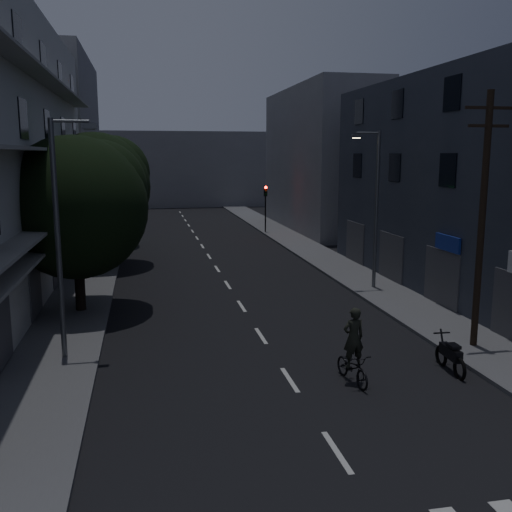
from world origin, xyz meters
name	(u,v)px	position (x,y,z in m)	size (l,w,h in m)	color
ground	(216,267)	(0.00, 25.00, 0.00)	(160.00, 160.00, 0.00)	black
sidewalk_left	(93,271)	(-7.50, 25.00, 0.07)	(3.00, 90.00, 0.15)	#565659
sidewalk_right	(330,262)	(7.50, 25.00, 0.07)	(3.00, 90.00, 0.15)	#565659
lane_markings	(205,251)	(0.00, 31.25, 0.01)	(0.15, 60.50, 0.01)	beige
building_right	(501,187)	(11.99, 14.00, 5.50)	(6.19, 28.00, 11.00)	#2D313D
building_far_left	(60,144)	(-12.00, 48.00, 8.00)	(6.00, 20.00, 16.00)	slate
building_far_right	(320,160)	(12.00, 42.00, 6.50)	(6.00, 20.00, 13.00)	slate
building_far_end	(175,169)	(0.00, 70.00, 5.00)	(24.00, 8.00, 10.00)	slate
tree_near	(77,202)	(-7.17, 15.84, 4.96)	(6.23, 6.23, 7.68)	black
tree_mid	(97,183)	(-7.14, 26.61, 5.28)	(6.67, 6.67, 8.21)	black
tree_far	(104,195)	(-7.24, 34.41, 4.01)	(4.98, 4.98, 6.16)	black
traffic_signal_far_right	(266,199)	(6.29, 39.60, 3.10)	(0.28, 0.37, 4.10)	black
traffic_signal_far_left	(117,202)	(-6.50, 38.87, 3.10)	(0.28, 0.37, 4.10)	black
street_lamp_left_near	(61,228)	(-7.05, 9.70, 4.60)	(1.51, 0.25, 8.00)	#585B5F
street_lamp_right	(374,202)	(7.25, 17.47, 4.60)	(1.51, 0.25, 8.00)	#5C5F64
street_lamp_left_far	(99,191)	(-7.20, 29.42, 4.60)	(1.51, 0.25, 8.00)	#575A5F
utility_pole	(482,216)	(7.31, 8.05, 4.87)	(1.80, 0.24, 9.00)	black
motorcycle	(450,357)	(5.32, 6.19, 0.50)	(0.57, 1.99, 1.28)	black
cyclist	(353,358)	(1.85, 5.92, 0.81)	(0.93, 1.98, 2.41)	black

